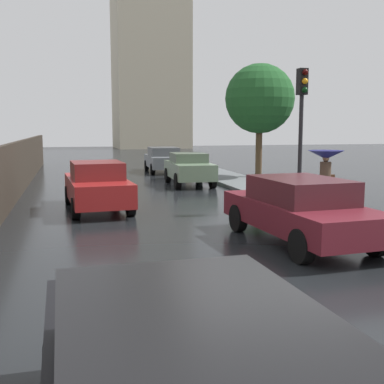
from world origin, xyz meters
name	(u,v)px	position (x,y,z in m)	size (l,w,h in m)	color
ground	(272,330)	(0.00, 0.00, 0.00)	(120.00, 120.00, 0.00)	black
car_green_near_kerb	(189,168)	(2.70, 15.18, 0.75)	(1.84, 3.90, 1.42)	slate
car_maroon_mid_road	(300,209)	(2.49, 4.17, 0.76)	(2.13, 4.59, 1.44)	maroon
car_grey_behind_camera	(164,159)	(2.80, 21.65, 0.74)	(1.98, 4.34, 1.42)	slate
car_red_far_lane	(97,186)	(-1.61, 9.65, 0.75)	(1.99, 4.41, 1.50)	maroon
pedestrian_with_umbrella_near	(326,160)	(5.36, 8.14, 1.52)	(1.10, 1.10, 1.69)	black
traffic_light	(302,112)	(4.18, 7.56, 2.99)	(0.26, 0.39, 4.09)	black
street_tree_near	(260,99)	(6.58, 16.64, 3.90)	(3.34, 3.34, 5.59)	#4C3823
distant_tower	(150,31)	(7.61, 54.79, 14.25)	(8.89, 8.17, 28.49)	#B2A88E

